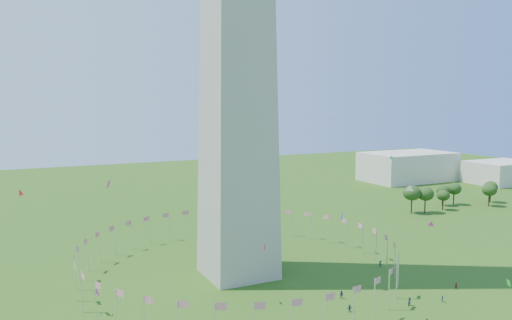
{
  "coord_description": "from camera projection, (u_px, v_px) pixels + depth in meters",
  "views": [
    {
      "loc": [
        -50.84,
        -64.62,
        44.67
      ],
      "look_at": [
        -2.17,
        35.0,
        31.66
      ],
      "focal_mm": 35.0,
      "sensor_mm": 36.0,
      "label": 1
    }
  ],
  "objects": [
    {
      "name": "gov_building_east_a",
      "position": [
        407.0,
        166.0,
        283.36
      ],
      "size": [
        50.0,
        30.0,
        16.0
      ],
      "primitive_type": "cube",
      "color": "beige",
      "rests_on": "ground"
    },
    {
      "name": "kites_aloft",
      "position": [
        332.0,
        213.0,
        109.72
      ],
      "size": [
        119.71,
        64.35,
        36.14
      ],
      "color": "white",
      "rests_on": "ground"
    },
    {
      "name": "gov_building_east_b",
      "position": [
        502.0,
        172.0,
        274.27
      ],
      "size": [
        35.0,
        25.0,
        12.0
      ],
      "primitive_type": "cube",
      "color": "beige",
      "rests_on": "ground"
    },
    {
      "name": "flag_ring",
      "position": [
        238.0,
        258.0,
        129.13
      ],
      "size": [
        80.24,
        80.24,
        9.0
      ],
      "color": "silver",
      "rests_on": "ground"
    },
    {
      "name": "tree_line_east",
      "position": [
        448.0,
        197.0,
        209.05
      ],
      "size": [
        53.69,
        15.31,
        11.05
      ],
      "color": "#2C541C",
      "rests_on": "ground"
    }
  ]
}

